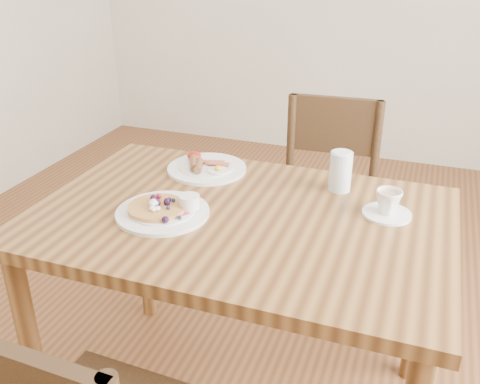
{
  "coord_description": "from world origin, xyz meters",
  "views": [
    {
      "loc": [
        0.47,
        -1.28,
        1.48
      ],
      "look_at": [
        0.0,
        0.0,
        0.82
      ],
      "focal_mm": 40.0,
      "sensor_mm": 36.0,
      "label": 1
    }
  ],
  "objects": [
    {
      "name": "chair_far",
      "position": [
        0.12,
        0.73,
        0.49
      ],
      "size": [
        0.45,
        0.45,
        0.88
      ],
      "rotation": [
        0.0,
        0.0,
        3.21
      ],
      "color": "#3E2916",
      "rests_on": "ground"
    },
    {
      "name": "teacup_saucer",
      "position": [
        0.4,
        0.14,
        0.78
      ],
      "size": [
        0.14,
        0.14,
        0.08
      ],
      "color": "white",
      "rests_on": "dining_table"
    },
    {
      "name": "pancake_plate",
      "position": [
        -0.2,
        -0.08,
        0.76
      ],
      "size": [
        0.27,
        0.27,
        0.06
      ],
      "color": "white",
      "rests_on": "dining_table"
    },
    {
      "name": "dining_table",
      "position": [
        0.0,
        0.0,
        0.65
      ],
      "size": [
        1.2,
        0.8,
        0.75
      ],
      "color": "brown",
      "rests_on": "ground"
    },
    {
      "name": "water_glass",
      "position": [
        0.24,
        0.26,
        0.81
      ],
      "size": [
        0.07,
        0.07,
        0.13
      ],
      "primitive_type": "cylinder",
      "color": "silver",
      "rests_on": "dining_table"
    },
    {
      "name": "breakfast_plate",
      "position": [
        -0.22,
        0.26,
        0.76
      ],
      "size": [
        0.27,
        0.27,
        0.04
      ],
      "color": "white",
      "rests_on": "dining_table"
    }
  ]
}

